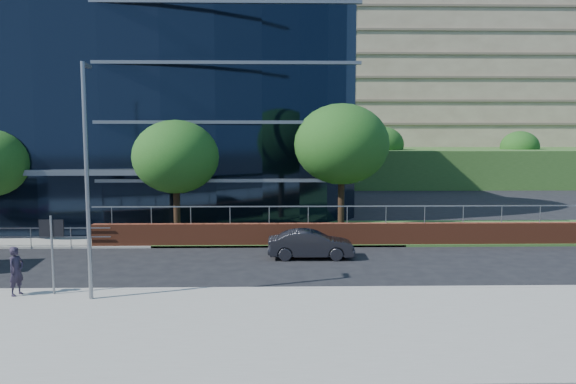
{
  "coord_description": "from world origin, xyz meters",
  "views": [
    {
      "loc": [
        12.34,
        -21.09,
        5.8
      ],
      "look_at": [
        12.98,
        8.0,
        2.74
      ],
      "focal_mm": 35.0,
      "sensor_mm": 36.0,
      "label": 1
    }
  ],
  "objects_px": {
    "pedestrian": "(16,271)",
    "street_sign": "(52,238)",
    "streetlight_east": "(87,174)",
    "parked_car": "(311,244)",
    "tree_far_c": "(176,157)",
    "tree_dist_f": "(520,147)",
    "tree_dist_e": "(383,145)",
    "tree_far_d": "(342,144)"
  },
  "relations": [
    {
      "from": "tree_dist_e",
      "to": "pedestrian",
      "type": "height_order",
      "value": "tree_dist_e"
    },
    {
      "from": "tree_dist_e",
      "to": "parked_car",
      "type": "bearing_deg",
      "value": -105.81
    },
    {
      "from": "streetlight_east",
      "to": "parked_car",
      "type": "bearing_deg",
      "value": 40.2
    },
    {
      "from": "tree_far_c",
      "to": "parked_car",
      "type": "xyz_separation_m",
      "value": [
        6.96,
        -4.44,
        -3.88
      ]
    },
    {
      "from": "street_sign",
      "to": "tree_far_c",
      "type": "height_order",
      "value": "tree_far_c"
    },
    {
      "from": "tree_far_d",
      "to": "tree_dist_f",
      "type": "distance_m",
      "value": 40.01
    },
    {
      "from": "streetlight_east",
      "to": "parked_car",
      "type": "xyz_separation_m",
      "value": [
        7.96,
        6.73,
        -3.78
      ]
    },
    {
      "from": "parked_car",
      "to": "tree_dist_e",
      "type": "bearing_deg",
      "value": -15.33
    },
    {
      "from": "tree_dist_e",
      "to": "streetlight_east",
      "type": "xyz_separation_m",
      "value": [
        -18.0,
        -42.17,
        -0.1
      ]
    },
    {
      "from": "street_sign",
      "to": "streetlight_east",
      "type": "height_order",
      "value": "streetlight_east"
    },
    {
      "from": "tree_dist_e",
      "to": "streetlight_east",
      "type": "relative_size",
      "value": 0.81
    },
    {
      "from": "street_sign",
      "to": "tree_far_c",
      "type": "relative_size",
      "value": 0.43
    },
    {
      "from": "tree_far_c",
      "to": "streetlight_east",
      "type": "distance_m",
      "value": 11.22
    },
    {
      "from": "street_sign",
      "to": "parked_car",
      "type": "xyz_separation_m",
      "value": [
        9.46,
        6.14,
        -1.49
      ]
    },
    {
      "from": "street_sign",
      "to": "tree_dist_e",
      "type": "distance_m",
      "value": 45.99
    },
    {
      "from": "street_sign",
      "to": "tree_far_d",
      "type": "height_order",
      "value": "tree_far_d"
    },
    {
      "from": "pedestrian",
      "to": "streetlight_east",
      "type": "bearing_deg",
      "value": -80.8
    },
    {
      "from": "tree_dist_e",
      "to": "parked_car",
      "type": "height_order",
      "value": "tree_dist_e"
    },
    {
      "from": "street_sign",
      "to": "parked_car",
      "type": "distance_m",
      "value": 11.38
    },
    {
      "from": "street_sign",
      "to": "parked_car",
      "type": "bearing_deg",
      "value": 32.99
    },
    {
      "from": "pedestrian",
      "to": "street_sign",
      "type": "bearing_deg",
      "value": -65.61
    },
    {
      "from": "parked_car",
      "to": "pedestrian",
      "type": "distance_m",
      "value": 12.4
    },
    {
      "from": "streetlight_east",
      "to": "parked_car",
      "type": "height_order",
      "value": "streetlight_east"
    },
    {
      "from": "tree_far_c",
      "to": "streetlight_east",
      "type": "xyz_separation_m",
      "value": [
        -1.0,
        -11.17,
        -0.1
      ]
    },
    {
      "from": "streetlight_east",
      "to": "pedestrian",
      "type": "xyz_separation_m",
      "value": [
        -2.73,
        0.47,
        -3.43
      ]
    },
    {
      "from": "street_sign",
      "to": "tree_dist_f",
      "type": "bearing_deg",
      "value": 50.84
    },
    {
      "from": "parked_car",
      "to": "pedestrian",
      "type": "height_order",
      "value": "pedestrian"
    },
    {
      "from": "tree_dist_f",
      "to": "tree_far_d",
      "type": "bearing_deg",
      "value": -126.87
    },
    {
      "from": "tree_dist_f",
      "to": "pedestrian",
      "type": "xyz_separation_m",
      "value": [
        -36.73,
        -43.71,
        -3.2
      ]
    },
    {
      "from": "street_sign",
      "to": "tree_dist_e",
      "type": "height_order",
      "value": "tree_dist_e"
    },
    {
      "from": "pedestrian",
      "to": "parked_car",
      "type": "bearing_deg",
      "value": -40.74
    },
    {
      "from": "tree_dist_e",
      "to": "pedestrian",
      "type": "relative_size",
      "value": 3.78
    },
    {
      "from": "tree_far_c",
      "to": "pedestrian",
      "type": "xyz_separation_m",
      "value": [
        -3.73,
        -10.71,
        -3.52
      ]
    },
    {
      "from": "tree_far_d",
      "to": "streetlight_east",
      "type": "distance_m",
      "value": 15.77
    },
    {
      "from": "tree_dist_f",
      "to": "street_sign",
      "type": "bearing_deg",
      "value": -129.16
    },
    {
      "from": "tree_far_c",
      "to": "tree_dist_e",
      "type": "height_order",
      "value": "same"
    },
    {
      "from": "street_sign",
      "to": "tree_far_d",
      "type": "distance_m",
      "value": 16.61
    },
    {
      "from": "tree_far_d",
      "to": "parked_car",
      "type": "height_order",
      "value": "tree_far_d"
    },
    {
      "from": "street_sign",
      "to": "pedestrian",
      "type": "relative_size",
      "value": 1.62
    },
    {
      "from": "tree_far_d",
      "to": "parked_car",
      "type": "xyz_separation_m",
      "value": [
        -2.04,
        -5.44,
        -4.53
      ]
    },
    {
      "from": "pedestrian",
      "to": "tree_far_c",
      "type": "bearing_deg",
      "value": -0.31
    },
    {
      "from": "tree_dist_f",
      "to": "parked_car",
      "type": "bearing_deg",
      "value": -124.81
    }
  ]
}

